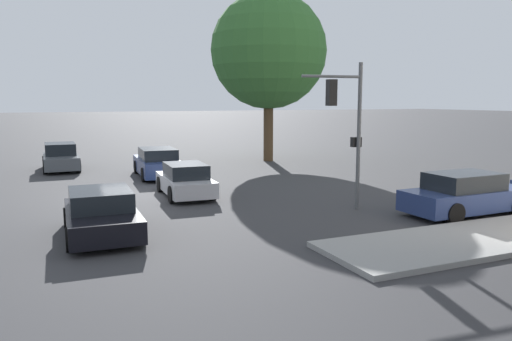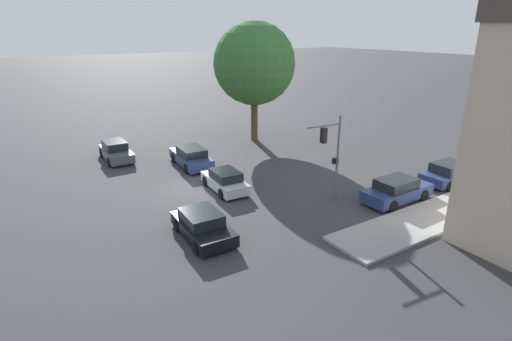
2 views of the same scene
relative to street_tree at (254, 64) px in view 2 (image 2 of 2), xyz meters
The scene contains 10 objects.
ground_plane 14.71m from the street_tree, 50.95° to the right, with size 300.00×300.00×0.00m, color #333335.
street_tree is the anchor object (origin of this frame).
traffic_signal 15.11m from the street_tree, 14.52° to the right, with size 0.48×2.42×5.21m.
crossing_car_0 19.71m from the street_tree, 40.11° to the right, with size 4.17×2.14×1.33m.
crossing_car_1 13.98m from the street_tree, 40.86° to the right, with size 4.11×1.97×1.36m.
crossing_car_2 10.86m from the street_tree, 64.86° to the right, with size 4.86×2.23×1.47m.
crossing_car_3 13.99m from the street_tree, 93.75° to the right, with size 4.34×1.92×1.51m.
parked_car_0 17.68m from the street_tree, ahead, with size 2.00×4.66×1.46m.
parked_car_1 18.32m from the street_tree, 17.80° to the left, with size 2.01×4.35×1.45m.
parked_car_2 21.04m from the street_tree, 34.80° to the left, with size 1.93×4.73×1.55m.
Camera 2 is at (22.58, -9.24, 9.92)m, focal length 28.00 mm.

